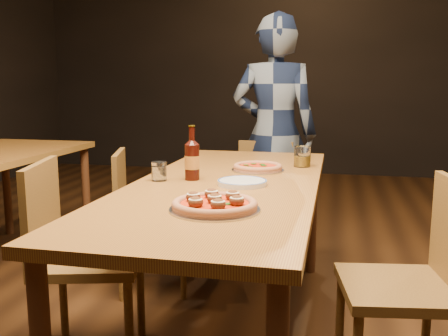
% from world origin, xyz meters
% --- Properties ---
extents(table_main, '(0.80, 2.00, 0.75)m').
position_xyz_m(table_main, '(0.00, 0.00, 0.68)').
color(table_main, brown).
rests_on(table_main, ground).
extents(chair_main_nw, '(0.51, 0.51, 0.90)m').
position_xyz_m(chair_main_nw, '(-0.53, -0.27, 0.45)').
color(chair_main_nw, '#553316').
rests_on(chair_main_nw, ground).
extents(chair_main_sw, '(0.49, 0.49, 0.84)m').
position_xyz_m(chair_main_sw, '(-0.54, 0.49, 0.42)').
color(chair_main_sw, '#553316').
rests_on(chair_main_sw, ground).
extents(chair_main_e, '(0.47, 0.47, 0.88)m').
position_xyz_m(chair_main_e, '(0.71, -0.27, 0.44)').
color(chair_main_e, '#553316').
rests_on(chair_main_e, ground).
extents(chair_end, '(0.39, 0.39, 0.82)m').
position_xyz_m(chair_end, '(-0.01, 1.13, 0.41)').
color(chair_end, '#553316').
rests_on(chair_end, ground).
extents(pizza_meatball, '(0.32, 0.32, 0.06)m').
position_xyz_m(pizza_meatball, '(0.07, -0.50, 0.77)').
color(pizza_meatball, '#B7B7BF').
rests_on(pizza_meatball, table_main).
extents(pizza_margherita, '(0.26, 0.26, 0.03)m').
position_xyz_m(pizza_margherita, '(0.09, 0.31, 0.77)').
color(pizza_margherita, '#B7B7BF').
rests_on(pizza_margherita, table_main).
extents(plate_stack, '(0.21, 0.21, 0.02)m').
position_xyz_m(plate_stack, '(0.08, -0.05, 0.76)').
color(plate_stack, white).
rests_on(plate_stack, table_main).
extents(beer_bottle, '(0.07, 0.07, 0.24)m').
position_xyz_m(beer_bottle, '(-0.16, 0.01, 0.84)').
color(beer_bottle, black).
rests_on(beer_bottle, table_main).
extents(water_glass, '(0.07, 0.07, 0.09)m').
position_xyz_m(water_glass, '(-0.30, -0.04, 0.79)').
color(water_glass, white).
rests_on(water_glass, table_main).
extents(amber_glass, '(0.09, 0.09, 0.11)m').
position_xyz_m(amber_glass, '(0.30, 0.48, 0.80)').
color(amber_glass, '#996A11').
rests_on(amber_glass, table_main).
extents(diner, '(0.60, 0.40, 1.65)m').
position_xyz_m(diner, '(0.04, 1.37, 0.83)').
color(diner, black).
rests_on(diner, ground).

